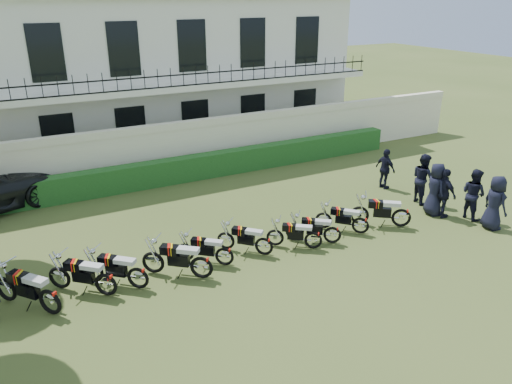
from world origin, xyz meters
TOP-DOWN VIEW (x-y plane):
  - ground at (0.00, 0.00)m, footprint 100.00×100.00m
  - perimeter_wall at (0.00, 8.00)m, footprint 30.00×0.35m
  - hedge at (1.00, 7.20)m, footprint 18.00×0.60m
  - building at (0.00, 13.96)m, footprint 20.40×9.60m
  - motorcycle_0 at (-6.23, -0.11)m, footprint 1.41×1.70m
  - motorcycle_1 at (-4.87, 0.08)m, footprint 1.53×1.40m
  - motorcycle_2 at (-4.06, 0.02)m, footprint 1.50×1.35m
  - motorcycle_3 at (-2.40, -0.28)m, footprint 1.64×1.36m
  - motorcycle_4 at (-1.56, 0.07)m, footprint 1.38×1.18m
  - motorcycle_5 at (-0.28, 0.07)m, footprint 1.30×1.32m
  - motorcycle_6 at (1.24, -0.27)m, footprint 1.41×1.09m
  - motorcycle_7 at (1.96, -0.25)m, footprint 1.41×1.14m
  - motorcycle_8 at (3.15, -0.13)m, footprint 1.26×1.34m
  - motorcycle_9 at (4.66, -0.36)m, footprint 1.65×1.28m
  - officer_0 at (7.26, -1.80)m, footprint 0.71×0.97m
  - officer_1 at (7.33, -0.89)m, footprint 0.68×0.87m
  - officer_2 at (6.50, -0.36)m, footprint 0.46×1.04m
  - officer_3 at (6.41, -0.06)m, footprint 0.82×1.04m
  - officer_4 at (6.84, 0.95)m, footprint 0.88×1.03m
  - officer_5 at (6.59, 2.68)m, footprint 0.49×0.98m

SIDE VIEW (x-z plane):
  - ground at x=0.00m, z-range 0.00..0.00m
  - motorcycle_6 at x=1.24m, z-range -0.04..0.89m
  - motorcycle_7 at x=1.96m, z-range -0.04..0.91m
  - motorcycle_4 at x=-1.56m, z-range -0.04..0.91m
  - motorcycle_8 at x=3.15m, z-range -0.04..0.92m
  - motorcycle_5 at x=-0.28m, z-range -0.04..0.92m
  - motorcycle_2 at x=-4.06m, z-range -0.04..1.01m
  - motorcycle_1 at x=-4.87m, z-range -0.04..1.04m
  - hedge at x=1.00m, z-range 0.00..1.00m
  - motorcycle_9 at x=4.66m, z-range -0.04..1.05m
  - motorcycle_3 at x=-2.40m, z-range -0.04..1.07m
  - motorcycle_0 at x=-6.23m, z-range -0.04..1.10m
  - officer_5 at x=6.59m, z-range 0.00..1.62m
  - officer_2 at x=6.50m, z-range 0.00..1.75m
  - officer_1 at x=7.33m, z-range 0.00..1.78m
  - officer_0 at x=7.26m, z-range 0.00..1.83m
  - officer_4 at x=6.84m, z-range 0.00..1.87m
  - officer_3 at x=6.41m, z-range 0.00..1.87m
  - perimeter_wall at x=0.00m, z-range 0.02..2.32m
  - building at x=0.00m, z-range 0.01..7.41m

